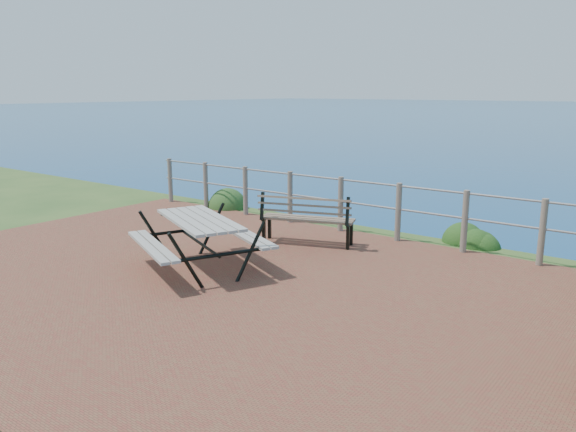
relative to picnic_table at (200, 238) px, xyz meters
name	(u,v)px	position (x,y,z in m)	size (l,w,h in m)	color
ground	(211,280)	(0.41, -0.21, -0.48)	(10.00, 7.00, 0.12)	brown
safety_railing	(341,201)	(0.41, 3.14, 0.09)	(9.40, 0.10, 1.00)	#6B5B4C
picnic_table	(200,238)	(0.00, 0.00, 0.00)	(1.92, 1.42, 0.75)	gray
park_bench	(307,211)	(0.44, 2.04, 0.10)	(1.60, 0.89, 0.88)	brown
shrub_lip_west	(223,207)	(-2.87, 3.49, -0.48)	(0.86, 0.86, 0.64)	#284D1C
shrub_lip_east	(472,246)	(2.68, 3.66, -0.48)	(0.74, 0.74, 0.46)	#173E13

